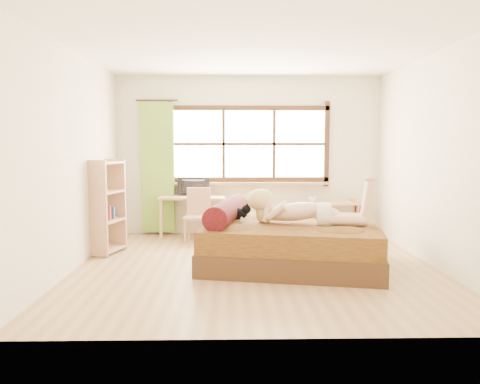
{
  "coord_description": "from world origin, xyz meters",
  "views": [
    {
      "loc": [
        -0.32,
        -5.82,
        1.54
      ],
      "look_at": [
        -0.19,
        0.2,
        0.93
      ],
      "focal_mm": 35.0,
      "sensor_mm": 36.0,
      "label": 1
    }
  ],
  "objects_px": {
    "pipe_shelf": "(330,211)",
    "chair": "(198,212)",
    "kitten": "(236,212)",
    "woman": "(305,198)",
    "bookshelf": "(106,206)",
    "bed": "(288,242)",
    "desk": "(193,202)"
  },
  "relations": [
    {
      "from": "pipe_shelf",
      "to": "chair",
      "type": "bearing_deg",
      "value": -172.9
    },
    {
      "from": "kitten",
      "to": "pipe_shelf",
      "type": "relative_size",
      "value": 0.29
    },
    {
      "from": "woman",
      "to": "chair",
      "type": "xyz_separation_m",
      "value": [
        -1.46,
        1.58,
        -0.39
      ]
    },
    {
      "from": "kitten",
      "to": "bookshelf",
      "type": "relative_size",
      "value": 0.25
    },
    {
      "from": "bookshelf",
      "to": "chair",
      "type": "bearing_deg",
      "value": 47.24
    },
    {
      "from": "pipe_shelf",
      "to": "bookshelf",
      "type": "xyz_separation_m",
      "value": [
        -3.47,
        -1.29,
        0.27
      ]
    },
    {
      "from": "bed",
      "to": "chair",
      "type": "distance_m",
      "value": 1.98
    },
    {
      "from": "kitten",
      "to": "pipe_shelf",
      "type": "height_order",
      "value": "kitten"
    },
    {
      "from": "pipe_shelf",
      "to": "kitten",
      "type": "bearing_deg",
      "value": -135.89
    },
    {
      "from": "kitten",
      "to": "pipe_shelf",
      "type": "distance_m",
      "value": 2.54
    },
    {
      "from": "kitten",
      "to": "chair",
      "type": "height_order",
      "value": "chair"
    },
    {
      "from": "kitten",
      "to": "pipe_shelf",
      "type": "xyz_separation_m",
      "value": [
        1.64,
        1.92,
        -0.27
      ]
    },
    {
      "from": "desk",
      "to": "bookshelf",
      "type": "bearing_deg",
      "value": -128.47
    },
    {
      "from": "bed",
      "to": "woman",
      "type": "relative_size",
      "value": 1.62
    },
    {
      "from": "kitten",
      "to": "chair",
      "type": "bearing_deg",
      "value": 123.78
    },
    {
      "from": "desk",
      "to": "pipe_shelf",
      "type": "height_order",
      "value": "desk"
    },
    {
      "from": "kitten",
      "to": "desk",
      "type": "xyz_separation_m",
      "value": [
        -0.7,
        1.8,
        -0.08
      ]
    },
    {
      "from": "bed",
      "to": "chair",
      "type": "relative_size",
      "value": 2.9
    },
    {
      "from": "desk",
      "to": "pipe_shelf",
      "type": "xyz_separation_m",
      "value": [
        2.34,
        0.12,
        -0.19
      ]
    },
    {
      "from": "woman",
      "to": "kitten",
      "type": "bearing_deg",
      "value": -178.55
    },
    {
      "from": "pipe_shelf",
      "to": "bookshelf",
      "type": "relative_size",
      "value": 0.85
    },
    {
      "from": "pipe_shelf",
      "to": "desk",
      "type": "bearing_deg",
      "value": 177.59
    },
    {
      "from": "woman",
      "to": "bookshelf",
      "type": "bearing_deg",
      "value": 175.08
    },
    {
      "from": "pipe_shelf",
      "to": "bookshelf",
      "type": "distance_m",
      "value": 3.71
    },
    {
      "from": "kitten",
      "to": "bookshelf",
      "type": "height_order",
      "value": "bookshelf"
    },
    {
      "from": "bed",
      "to": "woman",
      "type": "distance_m",
      "value": 0.61
    },
    {
      "from": "bed",
      "to": "chair",
      "type": "height_order",
      "value": "chair"
    },
    {
      "from": "bookshelf",
      "to": "desk",
      "type": "bearing_deg",
      "value": 60.47
    },
    {
      "from": "woman",
      "to": "chair",
      "type": "distance_m",
      "value": 2.18
    },
    {
      "from": "desk",
      "to": "chair",
      "type": "relative_size",
      "value": 1.33
    },
    {
      "from": "chair",
      "to": "bookshelf",
      "type": "distance_m",
      "value": 1.49
    },
    {
      "from": "kitten",
      "to": "pipe_shelf",
      "type": "bearing_deg",
      "value": 60.71
    }
  ]
}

